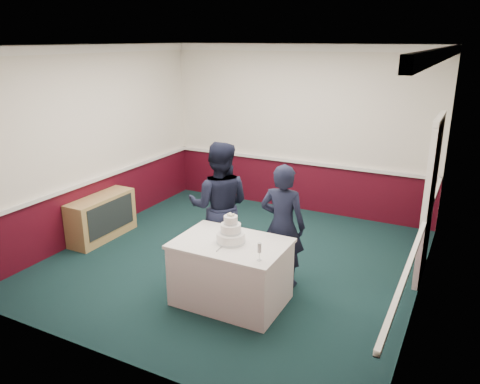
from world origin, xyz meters
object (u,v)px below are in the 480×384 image
at_px(cake_knife, 220,248).
at_px(person_man, 219,206).
at_px(sideboard, 102,217).
at_px(champagne_flute, 259,249).
at_px(cake_table, 231,272).
at_px(person_woman, 282,226).
at_px(wedding_cake, 231,233).

relative_size(cake_knife, person_man, 0.12).
relative_size(sideboard, champagne_flute, 5.85).
height_order(cake_table, person_man, person_man).
relative_size(sideboard, person_woman, 0.74).
bearing_deg(champagne_flute, person_man, 136.07).
bearing_deg(cake_knife, cake_table, 75.76).
bearing_deg(person_woman, person_man, -8.94).
bearing_deg(person_man, person_woman, 154.95).
distance_m(cake_knife, person_woman, 0.98).
bearing_deg(wedding_cake, cake_table, -90.00).
distance_m(cake_table, wedding_cake, 0.50).
xyz_separation_m(wedding_cake, person_man, (-0.59, 0.77, -0.00)).
distance_m(sideboard, person_woman, 3.16).
relative_size(sideboard, cake_knife, 5.45).
distance_m(sideboard, person_man, 2.23).
height_order(wedding_cake, person_man, person_man).
xyz_separation_m(person_man, person_woman, (0.96, -0.08, -0.08)).
distance_m(cake_knife, person_man, 1.13).
height_order(cake_table, wedding_cake, wedding_cake).
height_order(wedding_cake, cake_knife, wedding_cake).
height_order(champagne_flute, person_man, person_man).
xyz_separation_m(cake_table, champagne_flute, (0.50, -0.28, 0.53)).
relative_size(cake_table, cake_knife, 6.00).
distance_m(person_man, person_woman, 0.97).
height_order(wedding_cake, champagne_flute, wedding_cake).
bearing_deg(wedding_cake, champagne_flute, -29.25).
bearing_deg(wedding_cake, cake_knife, -98.53).
distance_m(sideboard, cake_table, 2.86).
distance_m(wedding_cake, cake_knife, 0.23).
bearing_deg(person_woman, cake_table, 57.43).
bearing_deg(champagne_flute, person_woman, 97.45).
bearing_deg(cake_knife, person_woman, 60.15).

